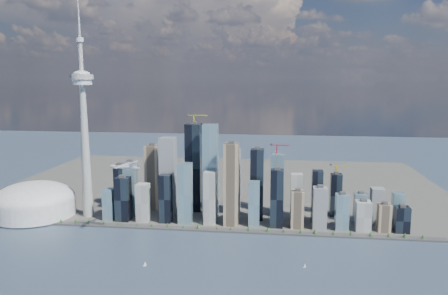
# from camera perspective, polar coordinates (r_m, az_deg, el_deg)

# --- Properties ---
(ground) EXTENTS (4000.00, 4000.00, 0.00)m
(ground) POSITION_cam_1_polar(r_m,az_deg,el_deg) (815.51, -6.49, -16.61)
(ground) COLOR #35495C
(ground) RESTS_ON ground
(seawall) EXTENTS (1100.00, 22.00, 4.00)m
(seawall) POSITION_cam_1_polar(r_m,az_deg,el_deg) (1040.43, -3.18, -10.63)
(seawall) COLOR #383838
(seawall) RESTS_ON ground
(land) EXTENTS (1400.00, 900.00, 3.00)m
(land) POSITION_cam_1_polar(r_m,az_deg,el_deg) (1466.90, 0.00, -4.76)
(land) COLOR #4C4C47
(land) RESTS_ON ground
(shoreline_trees) EXTENTS (960.53, 7.20, 8.80)m
(shoreline_trees) POSITION_cam_1_polar(r_m,az_deg,el_deg) (1038.16, -3.19, -10.28)
(shoreline_trees) COLOR #3F2D1E
(shoreline_trees) RESTS_ON seawall
(skyscraper_cluster) EXTENTS (736.00, 142.00, 258.07)m
(skyscraper_cluster) POSITION_cam_1_polar(r_m,az_deg,el_deg) (1091.13, 0.70, -5.38)
(skyscraper_cluster) COLOR black
(skyscraper_cluster) RESTS_ON land
(needle_tower) EXTENTS (56.00, 56.00, 550.50)m
(needle_tower) POSITION_cam_1_polar(r_m,az_deg,el_deg) (1135.72, -17.80, 2.75)
(needle_tower) COLOR #A5A6A0
(needle_tower) RESTS_ON land
(dome_stadium) EXTENTS (200.00, 200.00, 86.00)m
(dome_stadium) POSITION_cam_1_polar(r_m,az_deg,el_deg) (1228.06, -23.52, -6.47)
(dome_stadium) COLOR silver
(dome_stadium) RESTS_ON land
(airplane) EXTENTS (73.09, 64.95, 17.87)m
(airplane) POSITION_cam_1_polar(r_m,az_deg,el_deg) (967.38, -12.91, -2.46)
(airplane) COLOR silver
(airplane) RESTS_ON ground
(sailboat_west) EXTENTS (6.85, 4.26, 9.82)m
(sailboat_west) POSITION_cam_1_polar(r_m,az_deg,el_deg) (869.03, -10.30, -14.80)
(sailboat_west) COLOR silver
(sailboat_west) RESTS_ON ground
(sailboat_east) EXTENTS (6.16, 2.70, 8.51)m
(sailboat_east) POSITION_cam_1_polar(r_m,az_deg,el_deg) (863.64, 10.50, -14.99)
(sailboat_east) COLOR silver
(sailboat_east) RESTS_ON ground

